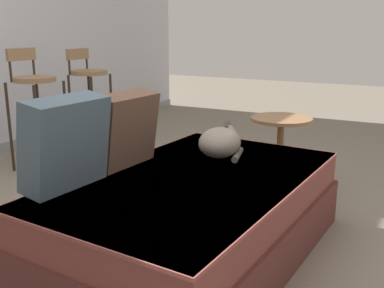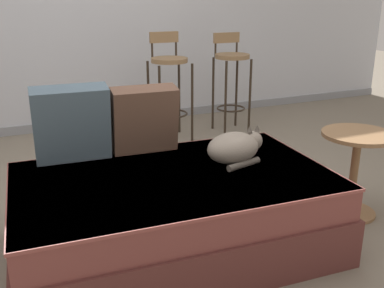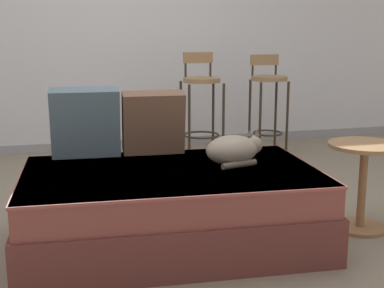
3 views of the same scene
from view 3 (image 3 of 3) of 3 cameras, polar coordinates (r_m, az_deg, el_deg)
The scene contains 10 objects.
ground_plane at distance 3.51m, azimuth -3.65°, elevation -8.10°, with size 16.00×16.00×0.00m, color slate.
wall_back_panel at distance 5.52m, azimuth -8.47°, elevation 12.93°, with size 8.00×0.10×2.60m, color silver.
wall_baseboard_trim at distance 5.59m, azimuth -8.01°, elevation -0.03°, with size 8.00×0.02×0.09m, color gray.
couch at distance 3.06m, azimuth -2.25°, elevation -6.68°, with size 1.72×1.12×0.44m.
throw_pillow_corner at distance 3.32m, azimuth -11.30°, elevation 2.27°, with size 0.42×0.23×0.43m.
throw_pillow_middle at distance 3.35m, azimuth -4.15°, elevation 2.29°, with size 0.39×0.22×0.40m.
cat at distance 3.12m, azimuth 4.51°, elevation -0.60°, with size 0.38×0.31×0.20m.
bar_stool_near_window at distance 4.93m, azimuth 1.00°, elevation 4.97°, with size 0.34×0.34×1.00m.
bar_stool_by_doorway at distance 5.15m, azimuth 8.13°, elevation 5.32°, with size 0.34×0.34×0.98m.
side_table at distance 3.41m, azimuth 17.80°, elevation -3.05°, with size 0.44×0.44×0.54m.
Camera 3 is at (-0.62, -3.23, 1.21)m, focal length 50.00 mm.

